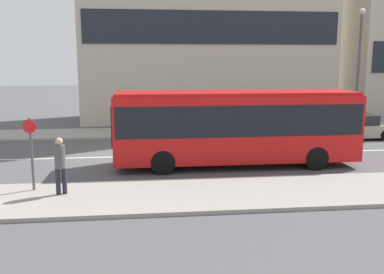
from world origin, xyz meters
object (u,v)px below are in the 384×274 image
(pedestrian_near_stop, at_px, (60,162))
(street_lamp, at_px, (359,58))
(bus_stop_sign, at_px, (31,148))
(parked_car_0, at_px, (353,127))
(city_bus, at_px, (236,123))

(pedestrian_near_stop, xyz_separation_m, street_lamp, (15.70, 11.17, 3.37))
(bus_stop_sign, bearing_deg, parked_car_0, 29.01)
(city_bus, height_order, street_lamp, street_lamp)
(city_bus, xyz_separation_m, bus_stop_sign, (-7.52, -3.10, -0.25))
(city_bus, relative_size, parked_car_0, 2.25)
(pedestrian_near_stop, relative_size, bus_stop_sign, 0.77)
(parked_car_0, bearing_deg, pedestrian_near_stop, -147.71)
(city_bus, distance_m, street_lamp, 12.18)
(parked_car_0, xyz_separation_m, bus_stop_sign, (-15.63, -8.67, 0.90))
(parked_car_0, relative_size, pedestrian_near_stop, 2.41)
(parked_car_0, height_order, pedestrian_near_stop, pedestrian_near_stop)
(city_bus, bearing_deg, pedestrian_near_stop, -149.39)
(street_lamp, bearing_deg, city_bus, -140.78)
(street_lamp, bearing_deg, pedestrian_near_stop, -144.57)
(pedestrian_near_stop, height_order, street_lamp, street_lamp)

